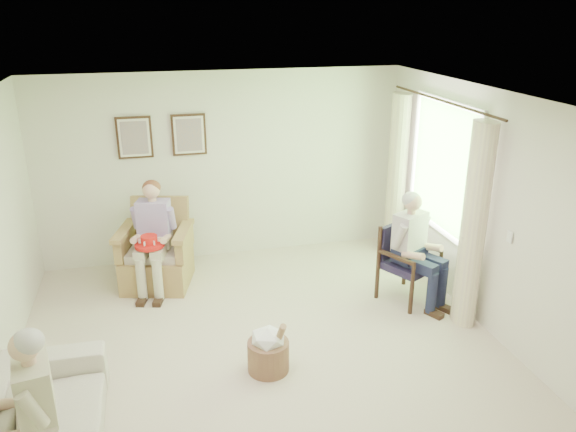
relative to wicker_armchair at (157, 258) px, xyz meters
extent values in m
plane|color=beige|center=(1.00, -2.04, -0.34)|extent=(5.50, 5.50, 0.00)
cube|color=silver|center=(1.00, 0.71, 0.96)|extent=(5.00, 0.04, 2.60)
cube|color=silver|center=(3.50, -2.04, 0.96)|extent=(0.04, 5.50, 2.60)
cube|color=white|center=(1.00, -2.04, 2.26)|extent=(5.00, 5.50, 0.02)
cube|color=#2D6B23|center=(3.47, -0.84, 1.21)|extent=(0.02, 1.40, 1.50)
cube|color=white|center=(3.46, -0.84, 1.99)|extent=(0.04, 1.52, 0.06)
cube|color=white|center=(3.46, -0.84, 0.43)|extent=(0.04, 1.52, 0.06)
cylinder|color=#382114|center=(3.37, -0.84, 2.01)|extent=(0.03, 2.50, 0.03)
cylinder|color=beige|center=(3.33, -1.82, 0.81)|extent=(0.34, 0.34, 2.30)
cylinder|color=beige|center=(3.33, 0.14, 0.81)|extent=(0.34, 0.34, 2.30)
cube|color=#382114|center=(-0.15, 0.68, 1.44)|extent=(0.45, 0.03, 0.55)
cube|color=silver|center=(-0.15, 0.66, 1.44)|extent=(0.39, 0.01, 0.49)
cube|color=tan|center=(-0.15, 0.65, 1.44)|extent=(0.33, 0.01, 0.43)
cube|color=#382114|center=(0.55, 0.68, 1.44)|extent=(0.45, 0.03, 0.55)
cube|color=silver|center=(0.55, 0.66, 1.44)|extent=(0.39, 0.01, 0.49)
cube|color=tan|center=(0.55, 0.65, 1.44)|extent=(0.33, 0.01, 0.43)
cube|color=tan|center=(0.00, -0.04, -0.13)|extent=(0.80, 0.78, 0.42)
cube|color=beige|center=(0.00, -0.07, 0.13)|extent=(0.62, 0.60, 0.10)
cube|color=tan|center=(0.00, 0.30, 0.42)|extent=(0.74, 0.23, 0.63)
cube|color=tan|center=(-0.37, -0.04, 0.24)|extent=(0.10, 0.72, 0.30)
cube|color=tan|center=(0.37, -0.04, 0.24)|extent=(0.10, 0.72, 0.30)
cylinder|color=black|center=(2.68, -1.42, -0.14)|extent=(0.05, 0.05, 0.40)
cylinder|color=black|center=(3.23, -1.42, -0.14)|extent=(0.05, 0.05, 0.40)
cylinder|color=black|center=(2.68, -0.91, -0.14)|extent=(0.05, 0.05, 0.40)
cylinder|color=black|center=(3.23, -0.91, -0.14)|extent=(0.05, 0.05, 0.40)
cube|color=#1E1734|center=(2.95, -1.17, 0.10)|extent=(0.53, 0.51, 0.09)
cube|color=#1E1734|center=(2.95, -0.92, 0.35)|extent=(0.49, 0.06, 0.45)
cube|color=beige|center=(0.00, -0.07, 0.29)|extent=(0.40, 0.26, 0.16)
cube|color=#A990CC|center=(0.00, -0.05, 0.57)|extent=(0.39, 0.24, 0.46)
sphere|color=#DDAD8E|center=(0.00, -0.06, 0.94)|extent=(0.21, 0.21, 0.21)
ellipsoid|color=brown|center=(0.00, -0.03, 0.96)|extent=(0.22, 0.22, 0.18)
cube|color=beige|center=(-0.10, -0.29, 0.24)|extent=(0.14, 0.44, 0.13)
cube|color=beige|center=(0.10, -0.29, 0.24)|extent=(0.14, 0.44, 0.13)
cylinder|color=beige|center=(-0.10, -0.49, -0.05)|extent=(0.12, 0.12, 0.53)
cylinder|color=beige|center=(0.10, -0.49, -0.05)|extent=(0.12, 0.12, 0.53)
cube|color=#1B1E3B|center=(2.95, -1.17, 0.26)|extent=(0.40, 0.26, 0.16)
cube|color=beige|center=(2.95, -1.15, 0.54)|extent=(0.39, 0.24, 0.46)
sphere|color=#DDAD8E|center=(2.95, -1.16, 0.91)|extent=(0.21, 0.21, 0.21)
ellipsoid|color=#B7B2AD|center=(2.95, -1.13, 0.93)|extent=(0.22, 0.22, 0.18)
cube|color=#1B1E3B|center=(2.85, -1.39, 0.21)|extent=(0.14, 0.44, 0.13)
cube|color=#1B1E3B|center=(3.05, -1.39, 0.21)|extent=(0.14, 0.44, 0.13)
cylinder|color=#1B1E3B|center=(2.85, -1.59, -0.06)|extent=(0.12, 0.12, 0.50)
cylinder|color=#1B1E3B|center=(3.05, -1.59, -0.06)|extent=(0.12, 0.12, 0.50)
cube|color=beige|center=(-0.95, -3.11, 0.20)|extent=(0.42, 0.26, 0.16)
cube|color=#BDB692|center=(-0.95, -3.09, 0.48)|extent=(0.41, 0.24, 0.46)
sphere|color=#DDAD8E|center=(-0.95, -3.10, 0.85)|extent=(0.21, 0.21, 0.21)
ellipsoid|color=#B7B2AD|center=(-0.95, -3.07, 0.87)|extent=(0.22, 0.22, 0.18)
cylinder|color=red|center=(-0.07, -0.34, 0.34)|extent=(0.35, 0.35, 0.04)
cylinder|color=red|center=(-0.07, -0.34, 0.40)|extent=(0.20, 0.20, 0.12)
cube|color=white|center=(0.04, -0.34, 0.40)|extent=(0.04, 0.01, 0.05)
cube|color=white|center=(-0.02, -0.25, 0.40)|extent=(0.03, 0.04, 0.05)
cube|color=white|center=(-0.12, -0.25, 0.40)|extent=(0.03, 0.04, 0.05)
cube|color=white|center=(-0.17, -0.34, 0.40)|extent=(0.04, 0.01, 0.05)
cube|color=white|center=(-0.12, -0.43, 0.40)|extent=(0.03, 0.04, 0.05)
cube|color=white|center=(-0.02, -0.43, 0.40)|extent=(0.03, 0.04, 0.05)
cylinder|color=tan|center=(0.99, -2.18, -0.18)|extent=(0.48, 0.48, 0.32)
ellipsoid|color=white|center=(0.99, -2.18, 0.02)|extent=(0.36, 0.36, 0.22)
cylinder|color=#A57F56|center=(1.08, -2.22, 0.02)|extent=(0.16, 0.29, 0.47)
camera|label=1|loc=(0.04, -6.75, 3.04)|focal=35.00mm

